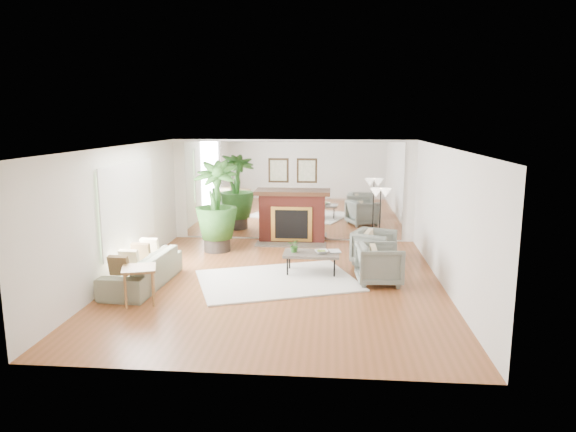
# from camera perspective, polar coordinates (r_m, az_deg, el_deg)

# --- Properties ---
(ground) EXTENTS (7.00, 7.00, 0.00)m
(ground) POSITION_cam_1_polar(r_m,az_deg,el_deg) (9.61, -1.07, -7.40)
(ground) COLOR brown
(ground) RESTS_ON ground
(wall_left) EXTENTS (0.02, 7.00, 2.50)m
(wall_left) POSITION_cam_1_polar(r_m,az_deg,el_deg) (10.06, -18.29, 0.21)
(wall_left) COLOR silver
(wall_left) RESTS_ON ground
(wall_right) EXTENTS (0.02, 7.00, 2.50)m
(wall_right) POSITION_cam_1_polar(r_m,az_deg,el_deg) (9.47, 17.20, -0.35)
(wall_right) COLOR silver
(wall_right) RESTS_ON ground
(wall_back) EXTENTS (6.00, 0.02, 2.50)m
(wall_back) POSITION_cam_1_polar(r_m,az_deg,el_deg) (12.73, 0.55, 2.86)
(wall_back) COLOR silver
(wall_back) RESTS_ON ground
(mirror_panel) EXTENTS (5.40, 0.04, 2.40)m
(mirror_panel) POSITION_cam_1_polar(r_m,az_deg,el_deg) (12.71, 0.54, 2.85)
(mirror_panel) COLOR silver
(mirror_panel) RESTS_ON wall_back
(window_panel) EXTENTS (0.04, 2.40, 1.50)m
(window_panel) POSITION_cam_1_polar(r_m,az_deg,el_deg) (10.39, -17.32, 1.15)
(window_panel) COLOR #B2E09E
(window_panel) RESTS_ON wall_left
(fireplace) EXTENTS (1.85, 0.83, 2.05)m
(fireplace) POSITION_cam_1_polar(r_m,az_deg,el_deg) (12.60, 0.46, 0.05)
(fireplace) COLOR maroon
(fireplace) RESTS_ON ground
(area_rug) EXTENTS (3.37, 2.89, 0.03)m
(area_rug) POSITION_cam_1_polar(r_m,az_deg,el_deg) (9.69, -1.21, -7.17)
(area_rug) COLOR silver
(area_rug) RESTS_ON ground
(coffee_table) EXTENTS (1.08, 0.64, 0.43)m
(coffee_table) POSITION_cam_1_polar(r_m,az_deg,el_deg) (10.04, 2.62, -4.27)
(coffee_table) COLOR #5F554B
(coffee_table) RESTS_ON ground
(sofa) EXTENTS (0.90, 2.07, 0.59)m
(sofa) POSITION_cam_1_polar(r_m,az_deg,el_deg) (9.74, -15.88, -5.75)
(sofa) COLOR gray
(sofa) RESTS_ON ground
(armchair_back) EXTENTS (1.03, 1.02, 0.72)m
(armchair_back) POSITION_cam_1_polar(r_m,az_deg,el_deg) (10.88, 9.52, -3.42)
(armchair_back) COLOR slate
(armchair_back) RESTS_ON ground
(armchair_front) EXTENTS (0.87, 0.85, 0.74)m
(armchair_front) POSITION_cam_1_polar(r_m,az_deg,el_deg) (9.60, 10.11, -5.28)
(armchair_front) COLOR slate
(armchair_front) RESTS_ON ground
(side_table) EXTENTS (0.68, 0.68, 0.61)m
(side_table) POSITION_cam_1_polar(r_m,az_deg,el_deg) (8.79, -16.22, -6.11)
(side_table) COLOR olive
(side_table) RESTS_ON ground
(potted_ficus) EXTENTS (1.02, 1.02, 2.08)m
(potted_ficus) POSITION_cam_1_polar(r_m,az_deg,el_deg) (11.74, -7.99, 1.39)
(potted_ficus) COLOR black
(potted_ficus) RESTS_ON ground
(floor_lamp) EXTENTS (0.48, 0.26, 1.46)m
(floor_lamp) POSITION_cam_1_polar(r_m,az_deg,el_deg) (11.75, 10.25, 2.01)
(floor_lamp) COLOR black
(floor_lamp) RESTS_ON ground
(tabletop_plant) EXTENTS (0.29, 0.27, 0.27)m
(tabletop_plant) POSITION_cam_1_polar(r_m,az_deg,el_deg) (10.00, 0.75, -3.30)
(tabletop_plant) COLOR #306625
(tabletop_plant) RESTS_ON coffee_table
(fruit_bowl) EXTENTS (0.32, 0.32, 0.06)m
(fruit_bowl) POSITION_cam_1_polar(r_m,az_deg,el_deg) (9.97, 3.73, -3.98)
(fruit_bowl) COLOR olive
(fruit_bowl) RESTS_ON coffee_table
(book) EXTENTS (0.26, 0.32, 0.02)m
(book) POSITION_cam_1_polar(r_m,az_deg,el_deg) (10.10, 4.63, -3.93)
(book) COLOR olive
(book) RESTS_ON coffee_table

